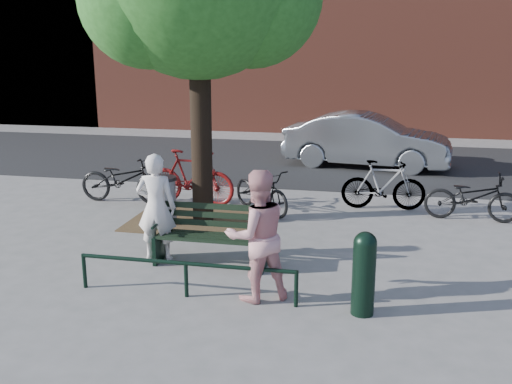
% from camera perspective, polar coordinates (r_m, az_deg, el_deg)
% --- Properties ---
extents(ground, '(90.00, 90.00, 0.00)m').
position_cam_1_polar(ground, '(9.00, -4.49, -7.24)').
color(ground, gray).
rests_on(ground, ground).
extents(dirt_pit, '(2.40, 2.00, 0.02)m').
position_cam_1_polar(dirt_pit, '(11.27, -6.26, -2.75)').
color(dirt_pit, brown).
rests_on(dirt_pit, ground).
extents(road, '(40.00, 7.00, 0.01)m').
position_cam_1_polar(road, '(17.02, 3.52, 3.15)').
color(road, black).
rests_on(road, ground).
extents(park_bench, '(1.74, 0.54, 0.97)m').
position_cam_1_polar(park_bench, '(8.91, -4.41, -4.20)').
color(park_bench, black).
rests_on(park_bench, ground).
extents(guard_railing, '(3.06, 0.06, 0.51)m').
position_cam_1_polar(guard_railing, '(7.79, -7.03, -7.63)').
color(guard_railing, black).
rests_on(guard_railing, ground).
extents(person_left, '(0.66, 0.47, 1.72)m').
position_cam_1_polar(person_left, '(9.07, -9.95, -1.52)').
color(person_left, silver).
rests_on(person_left, ground).
extents(person_right, '(1.09, 1.02, 1.78)m').
position_cam_1_polar(person_right, '(7.52, 0.12, -4.39)').
color(person_right, '#D49292').
rests_on(person_right, ground).
extents(bollard, '(0.29, 0.29, 1.09)m').
position_cam_1_polar(bollard, '(7.32, 10.74, -7.72)').
color(bollard, black).
rests_on(bollard, ground).
extents(litter_bin, '(0.45, 0.45, 0.92)m').
position_cam_1_polar(litter_bin, '(10.99, -9.06, -0.81)').
color(litter_bin, gray).
rests_on(litter_bin, ground).
extents(bicycle_a, '(1.98, 0.73, 1.03)m').
position_cam_1_polar(bicycle_a, '(12.67, -13.16, 1.24)').
color(bicycle_a, black).
rests_on(bicycle_a, ground).
extents(bicycle_b, '(2.01, 0.75, 1.18)m').
position_cam_1_polar(bicycle_b, '(12.26, -6.54, 1.46)').
color(bicycle_b, '#610E0D').
rests_on(bicycle_b, ground).
extents(bicycle_c, '(1.68, 1.60, 0.91)m').
position_cam_1_polar(bicycle_c, '(11.64, 0.56, 0.16)').
color(bicycle_c, black).
rests_on(bicycle_c, ground).
extents(bicycle_d, '(1.75, 0.59, 1.04)m').
position_cam_1_polar(bicycle_d, '(12.11, 12.63, 0.69)').
color(bicycle_d, gray).
rests_on(bicycle_d, ground).
extents(bicycle_e, '(1.82, 0.73, 0.94)m').
position_cam_1_polar(bicycle_e, '(11.82, 20.82, -0.48)').
color(bicycle_e, black).
rests_on(bicycle_e, ground).
extents(parked_car, '(4.75, 2.21, 1.51)m').
position_cam_1_polar(parked_car, '(16.32, 11.04, 5.09)').
color(parked_car, slate).
rests_on(parked_car, ground).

